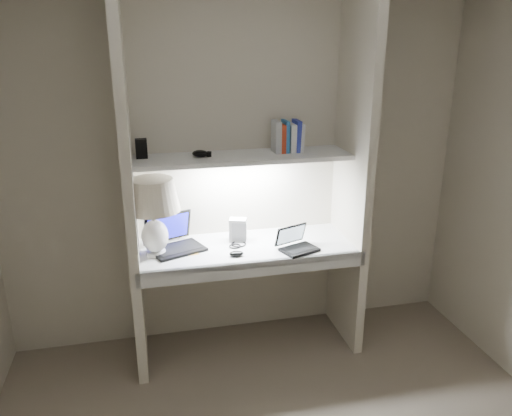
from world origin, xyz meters
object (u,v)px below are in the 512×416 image
object	(u,v)px
book_row	(287,137)
speaker	(238,230)
table_lamp	(153,204)
laptop_netbook	(296,244)
laptop_main	(174,241)

from	to	relation	value
book_row	speaker	bearing A→B (deg)	-172.79
table_lamp	laptop_netbook	world-z (taller)	table_lamp
table_lamp	laptop_main	xyz separation A→B (m)	(0.12, 0.07, -0.29)
laptop_netbook	book_row	world-z (taller)	book_row
table_lamp	laptop_netbook	distance (m)	0.96
table_lamp	speaker	xyz separation A→B (m)	(0.55, 0.10, -0.26)
table_lamp	laptop_netbook	size ratio (longest dim) A/B	1.75
speaker	book_row	size ratio (longest dim) A/B	0.77
speaker	laptop_netbook	bearing A→B (deg)	-17.09
table_lamp	book_row	xyz separation A→B (m)	(0.90, 0.15, 0.36)
laptop_netbook	speaker	world-z (taller)	speaker
speaker	book_row	xyz separation A→B (m)	(0.35, 0.04, 0.61)
laptop_main	speaker	bearing A→B (deg)	-17.50
table_lamp	book_row	bearing A→B (deg)	9.28
laptop_netbook	speaker	distance (m)	0.41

